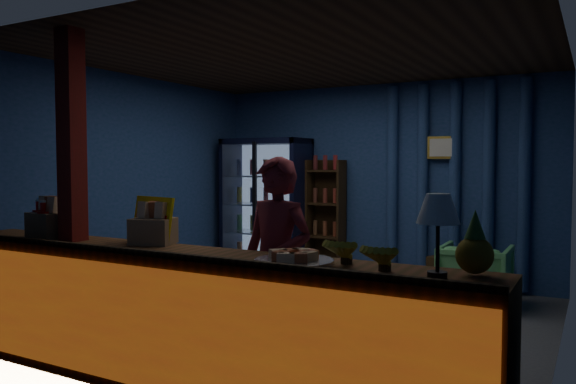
# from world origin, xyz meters

# --- Properties ---
(ground) EXTENTS (4.60, 4.60, 0.00)m
(ground) POSITION_xyz_m (0.00, 0.00, 0.00)
(ground) COLOR #515154
(ground) RESTS_ON ground
(room_walls) EXTENTS (4.60, 4.60, 4.60)m
(room_walls) POSITION_xyz_m (0.00, 0.00, 1.57)
(room_walls) COLOR navy
(room_walls) RESTS_ON ground
(counter) EXTENTS (4.40, 0.57, 0.99)m
(counter) POSITION_xyz_m (0.00, -1.91, 0.48)
(counter) COLOR brown
(counter) RESTS_ON ground
(support_post) EXTENTS (0.16, 0.16, 2.60)m
(support_post) POSITION_xyz_m (-1.05, -1.90, 1.30)
(support_post) COLOR maroon
(support_post) RESTS_ON ground
(beverage_cooler) EXTENTS (1.20, 0.62, 1.90)m
(beverage_cooler) POSITION_xyz_m (-1.55, 1.92, 0.93)
(beverage_cooler) COLOR black
(beverage_cooler) RESTS_ON ground
(bottle_shelf) EXTENTS (0.50, 0.28, 1.60)m
(bottle_shelf) POSITION_xyz_m (-0.70, 2.06, 0.79)
(bottle_shelf) COLOR #3C2813
(bottle_shelf) RESTS_ON ground
(curtain_folds) EXTENTS (1.74, 0.14, 2.50)m
(curtain_folds) POSITION_xyz_m (1.00, 2.14, 1.30)
(curtain_folds) COLOR navy
(curtain_folds) RESTS_ON room_walls
(framed_picture) EXTENTS (0.36, 0.04, 0.28)m
(framed_picture) POSITION_xyz_m (0.85, 2.10, 1.75)
(framed_picture) COLOR gold
(framed_picture) RESTS_ON room_walls
(shopkeeper) EXTENTS (0.62, 0.44, 1.61)m
(shopkeeper) POSITION_xyz_m (0.51, -1.41, 0.80)
(shopkeeper) COLOR maroon
(shopkeeper) RESTS_ON ground
(green_chair) EXTENTS (0.73, 0.75, 0.67)m
(green_chair) POSITION_xyz_m (1.40, 1.40, 0.34)
(green_chair) COLOR #5FBE67
(green_chair) RESTS_ON ground
(side_table) EXTENTS (0.67, 0.59, 0.61)m
(side_table) POSITION_xyz_m (1.21, 1.40, 0.26)
(side_table) COLOR #3C2813
(side_table) RESTS_ON ground
(yellow_sign) EXTENTS (0.45, 0.17, 0.35)m
(yellow_sign) POSITION_xyz_m (-0.43, -1.68, 1.13)
(yellow_sign) COLOR yellow
(yellow_sign) RESTS_ON counter
(soda_bottles) EXTENTS (0.41, 0.18, 0.31)m
(soda_bottles) POSITION_xyz_m (-1.34, -1.90, 1.08)
(soda_bottles) COLOR red
(soda_bottles) RESTS_ON counter
(snack_box_left) EXTENTS (0.35, 0.30, 0.34)m
(snack_box_left) POSITION_xyz_m (-1.36, -1.86, 1.07)
(snack_box_left) COLOR #8D6544
(snack_box_left) RESTS_ON counter
(snack_box_centre) EXTENTS (0.36, 0.33, 0.32)m
(snack_box_centre) POSITION_xyz_m (-0.38, -1.73, 1.06)
(snack_box_centre) COLOR #8D6544
(snack_box_centre) RESTS_ON counter
(pastry_tray) EXTENTS (0.49, 0.49, 0.08)m
(pastry_tray) POSITION_xyz_m (0.95, -1.94, 0.98)
(pastry_tray) COLOR silver
(pastry_tray) RESTS_ON counter
(banana_bunches) EXTENTS (0.52, 0.31, 0.17)m
(banana_bunches) POSITION_xyz_m (1.37, -1.89, 1.04)
(banana_bunches) COLOR gold
(banana_bunches) RESTS_ON counter
(table_lamp) EXTENTS (0.23, 0.23, 0.45)m
(table_lamp) POSITION_xyz_m (1.81, -1.95, 1.30)
(table_lamp) COLOR black
(table_lamp) RESTS_ON counter
(pineapple) EXTENTS (0.20, 0.20, 0.35)m
(pineapple) POSITION_xyz_m (1.97, -1.79, 1.10)
(pineapple) COLOR olive
(pineapple) RESTS_ON counter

